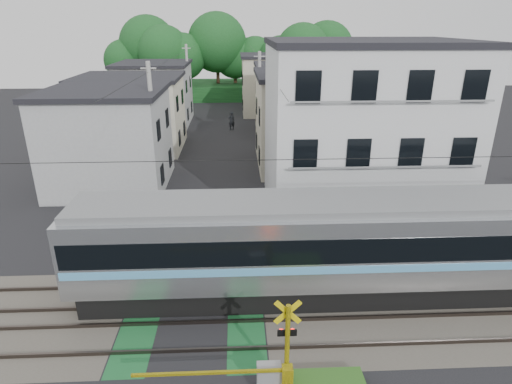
{
  "coord_description": "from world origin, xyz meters",
  "views": [
    {
      "loc": [
        1.68,
        -13.1,
        10.09
      ],
      "look_at": [
        2.52,
        5.0,
        2.88
      ],
      "focal_mm": 30.0,
      "sensor_mm": 36.0,
      "label": 1
    }
  ],
  "objects_px": {
    "crossing_signal_far": "(142,251)",
    "apartment_block": "(362,130)",
    "crossing_signal_near": "(272,373)",
    "pedestrian": "(232,121)"
  },
  "relations": [
    {
      "from": "apartment_block",
      "to": "pedestrian",
      "type": "relative_size",
      "value": 5.56
    },
    {
      "from": "crossing_signal_far",
      "to": "apartment_block",
      "type": "bearing_deg",
      "value": 27.78
    },
    {
      "from": "crossing_signal_near",
      "to": "apartment_block",
      "type": "height_order",
      "value": "apartment_block"
    },
    {
      "from": "crossing_signal_near",
      "to": "apartment_block",
      "type": "relative_size",
      "value": 0.46
    },
    {
      "from": "crossing_signal_near",
      "to": "pedestrian",
      "type": "relative_size",
      "value": 2.58
    },
    {
      "from": "crossing_signal_far",
      "to": "apartment_block",
      "type": "distance_m",
      "value": 13.14
    },
    {
      "from": "crossing_signal_near",
      "to": "crossing_signal_far",
      "type": "bearing_deg",
      "value": 125.29
    },
    {
      "from": "crossing_signal_near",
      "to": "apartment_block",
      "type": "bearing_deg",
      "value": 65.78
    },
    {
      "from": "crossing_signal_near",
      "to": "crossing_signal_far",
      "type": "xyz_separation_m",
      "value": [
        -5.17,
        7.31,
        0.0
      ]
    },
    {
      "from": "crossing_signal_near",
      "to": "pedestrian",
      "type": "height_order",
      "value": "crossing_signal_near"
    }
  ]
}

